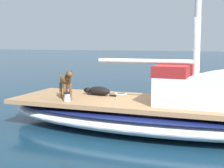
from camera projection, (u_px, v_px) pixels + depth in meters
The scene contains 7 objects.
ground_plane at pixel (154, 130), 7.51m from camera, with size 120.00×120.00×0.00m, color #143347.
sailboat_main at pixel (154, 115), 7.47m from camera, with size 2.84×7.34×0.66m.
cabin_house at pixel (206, 89), 6.98m from camera, with size 1.50×2.28×0.84m.
dog_brown at pixel (66, 81), 7.60m from camera, with size 0.76×0.68×0.70m.
dog_black at pixel (98, 91), 8.23m from camera, with size 0.39×0.94×0.22m.
deck_winch at pixel (67, 97), 7.38m from camera, with size 0.16×0.16×0.21m.
coiled_rope at pixel (121, 94), 8.29m from camera, with size 0.32×0.32×0.04m, color beige.
Camera 1 is at (7.25, 1.36, 2.01)m, focal length 52.89 mm.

